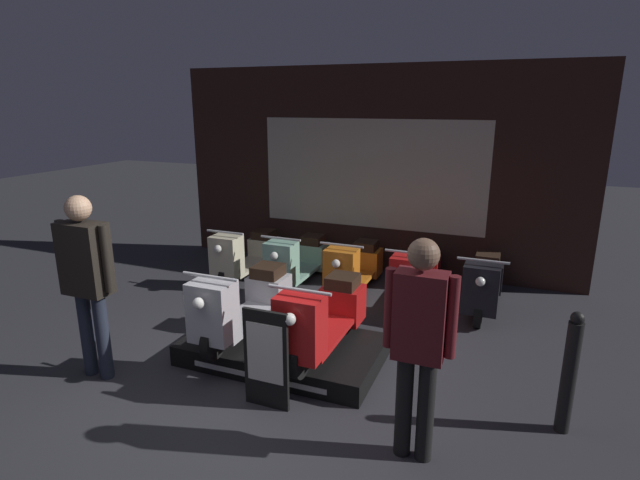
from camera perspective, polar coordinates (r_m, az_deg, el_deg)
The scene contains 14 objects.
ground_plane at distance 4.83m, azimuth -9.52°, elevation -18.00°, with size 30.00×30.00×0.00m, color #2D2D33.
shop_wall_back at distance 7.96m, azimuth 5.86°, elevation 7.86°, with size 6.53×0.09×3.20m.
display_platform at distance 5.44m, azimuth -4.21°, elevation -12.36°, with size 2.05×1.15×0.22m.
scooter_display_left at distance 5.44m, azimuth -8.73°, elevation -7.12°, with size 0.60×1.62×0.86m.
scooter_display_right at distance 5.06m, azimuth 0.41°, elevation -8.72°, with size 0.60×1.62×0.86m.
scooter_backrow_0 at distance 7.88m, azimuth -8.37°, elevation -1.59°, with size 0.60×1.62×0.86m.
scooter_backrow_1 at distance 7.49m, azimuth -2.49°, elevation -2.35°, with size 0.60×1.62×0.86m.
scooter_backrow_2 at distance 7.18m, azimuth 3.97°, elevation -3.16°, with size 0.60×1.62×0.86m.
scooter_backrow_3 at distance 6.98m, azimuth 10.92°, elevation -3.98°, with size 0.60×1.62×0.86m.
scooter_backrow_4 at distance 6.88m, azimuth 18.18°, elevation -4.78°, with size 0.60×1.62×0.86m.
person_left_browsing at distance 5.22m, azimuth -25.14°, elevation -3.25°, with size 0.61×0.25×1.83m.
person_right_browsing at distance 3.74m, azimuth 11.23°, elevation -10.75°, with size 0.53×0.23×1.75m.
price_sign_board at distance 4.53m, azimuth -6.19°, elevation -13.38°, with size 0.43×0.04×0.93m.
street_bollard at distance 4.63m, azimuth 26.60°, elevation -13.46°, with size 0.12×0.12×1.07m.
Camera 1 is at (2.19, -3.39, 2.65)m, focal length 28.00 mm.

